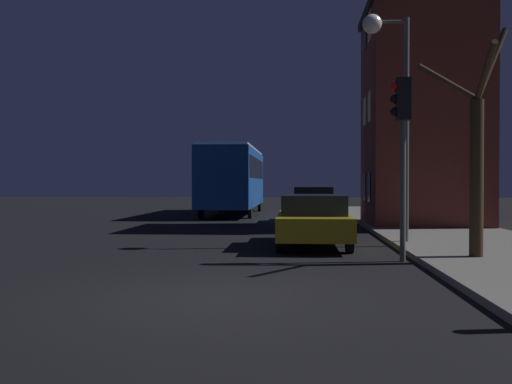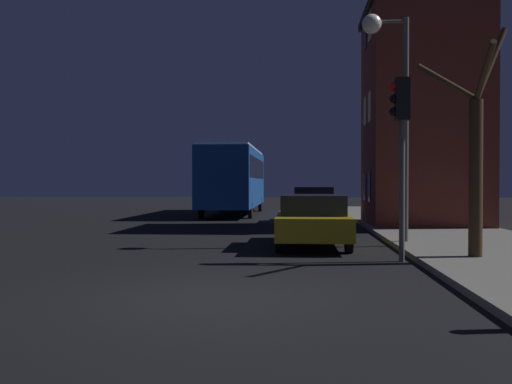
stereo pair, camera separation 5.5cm
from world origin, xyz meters
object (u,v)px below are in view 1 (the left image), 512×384
at_px(streetlamp, 388,71).
at_px(traffic_light, 402,129).
at_px(bare_tree, 476,155).
at_px(car_mid_lane, 313,203).
at_px(bus, 234,175).
at_px(car_near_lane, 313,219).

xyz_separation_m(streetlamp, traffic_light, (-0.18, -3.01, -1.83)).
height_order(bare_tree, car_mid_lane, bare_tree).
relative_size(streetlamp, traffic_light, 1.54).
bearing_deg(streetlamp, traffic_light, -93.38).
distance_m(streetlamp, car_mid_lane, 10.57).
bearing_deg(bus, streetlamp, -69.13).
height_order(bare_tree, car_near_lane, bare_tree).
height_order(traffic_light, car_near_lane, traffic_light).
height_order(traffic_light, bus, traffic_light).
height_order(bus, car_near_lane, bus).
height_order(bus, car_mid_lane, bus).
bearing_deg(streetlamp, bus, 110.87).
bearing_deg(streetlamp, car_near_lane, -175.92).
height_order(streetlamp, traffic_light, streetlamp).
bearing_deg(streetlamp, car_mid_lane, 99.90).
xyz_separation_m(bare_tree, car_near_lane, (-3.32, 2.96, -1.55)).
bearing_deg(car_near_lane, streetlamp, 4.08).
bearing_deg(bare_tree, car_near_lane, 138.24).
distance_m(streetlamp, car_near_lane, 4.40).
distance_m(traffic_light, car_mid_lane, 12.95).
height_order(traffic_light, car_mid_lane, traffic_light).
relative_size(streetlamp, car_near_lane, 1.30).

